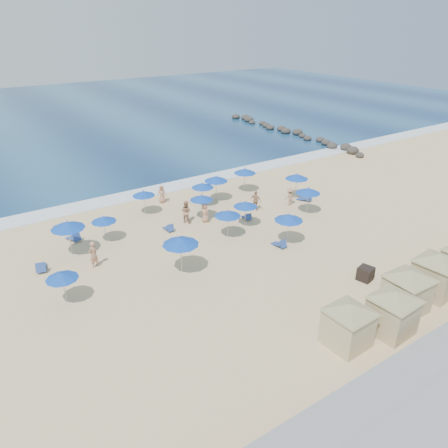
% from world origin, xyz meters
% --- Properties ---
extents(ground, '(160.00, 160.00, 0.00)m').
position_xyz_m(ground, '(0.00, 0.00, 0.00)').
color(ground, '#DBBB8B').
rests_on(ground, ground).
extents(ocean, '(160.00, 80.00, 0.06)m').
position_xyz_m(ocean, '(0.00, 55.00, 0.03)').
color(ocean, navy).
rests_on(ocean, ground).
extents(surf_line, '(160.00, 2.50, 0.08)m').
position_xyz_m(surf_line, '(0.00, 15.50, 0.04)').
color(surf_line, white).
rests_on(surf_line, ground).
extents(rock_jetty, '(2.56, 26.66, 0.96)m').
position_xyz_m(rock_jetty, '(24.01, 24.90, 0.36)').
color(rock_jetty, '#292522').
rests_on(rock_jetty, ground).
extents(trash_bin, '(1.05, 1.05, 0.86)m').
position_xyz_m(trash_bin, '(2.78, -5.93, 0.43)').
color(trash_bin, black).
rests_on(trash_bin, ground).
extents(cabana_0, '(4.28, 4.28, 2.68)m').
position_xyz_m(cabana_0, '(-2.80, -9.36, 1.54)').
color(cabana_0, tan).
rests_on(cabana_0, ground).
extents(cabana_1, '(4.39, 4.39, 2.76)m').
position_xyz_m(cabana_1, '(-0.17, -9.97, 1.58)').
color(cabana_1, tan).
rests_on(cabana_1, ground).
extents(cabana_2, '(4.50, 4.50, 2.82)m').
position_xyz_m(cabana_2, '(2.12, -9.21, 1.62)').
color(cabana_2, tan).
rests_on(cabana_2, ground).
extents(cabana_3, '(4.67, 4.67, 2.95)m').
position_xyz_m(cabana_3, '(4.92, -9.15, 1.69)').
color(cabana_3, tan).
rests_on(cabana_3, ground).
extents(umbrella_0, '(2.30, 2.30, 2.62)m').
position_xyz_m(umbrella_0, '(-11.52, 7.54, 2.27)').
color(umbrella_0, '#A5A8AD').
rests_on(umbrella_0, ground).
extents(umbrella_1, '(1.85, 1.85, 2.11)m').
position_xyz_m(umbrella_1, '(-13.48, 2.05, 1.83)').
color(umbrella_1, '#A5A8AD').
rests_on(umbrella_1, ground).
extents(umbrella_2, '(1.82, 1.82, 2.07)m').
position_xyz_m(umbrella_2, '(-8.85, 8.14, 1.80)').
color(umbrella_2, '#A5A8AD').
rests_on(umbrella_2, ground).
extents(umbrella_3, '(2.34, 2.34, 2.66)m').
position_xyz_m(umbrella_3, '(-6.35, 1.21, 2.31)').
color(umbrella_3, '#A5A8AD').
rests_on(umbrella_3, ground).
extents(umbrella_4, '(1.88, 1.88, 2.13)m').
position_xyz_m(umbrella_4, '(-4.40, 11.08, 1.85)').
color(umbrella_4, '#A5A8AD').
rests_on(umbrella_4, ground).
extents(umbrella_5, '(1.88, 1.88, 2.14)m').
position_xyz_m(umbrella_5, '(-0.94, 7.63, 1.85)').
color(umbrella_5, '#A5A8AD').
rests_on(umbrella_5, ground).
extents(umbrella_6, '(2.08, 2.08, 2.37)m').
position_xyz_m(umbrella_6, '(2.00, 0.50, 2.06)').
color(umbrella_6, '#A5A8AD').
rests_on(umbrella_6, ground).
extents(umbrella_7, '(1.93, 1.93, 2.20)m').
position_xyz_m(umbrella_7, '(0.53, 9.86, 1.90)').
color(umbrella_7, '#A5A8AD').
rests_on(umbrella_7, ground).
extents(umbrella_8, '(1.89, 1.89, 2.15)m').
position_xyz_m(umbrella_8, '(1.17, 4.55, 1.86)').
color(umbrella_8, '#A5A8AD').
rests_on(umbrella_8, ground).
extents(umbrella_9, '(2.07, 2.07, 2.36)m').
position_xyz_m(umbrella_9, '(5.59, 10.62, 2.05)').
color(umbrella_9, '#A5A8AD').
rests_on(umbrella_9, ground).
extents(umbrella_10, '(2.07, 2.07, 2.35)m').
position_xyz_m(umbrella_10, '(8.53, 6.79, 2.04)').
color(umbrella_10, '#A5A8AD').
rests_on(umbrella_10, ground).
extents(umbrella_11, '(2.05, 2.05, 2.33)m').
position_xyz_m(umbrella_11, '(6.93, 3.67, 2.02)').
color(umbrella_11, '#A5A8AD').
rests_on(umbrella_11, ground).
extents(umbrella_12, '(2.11, 2.11, 2.40)m').
position_xyz_m(umbrella_12, '(2.14, 10.22, 2.08)').
color(umbrella_12, '#A5A8AD').
rests_on(umbrella_12, ground).
extents(umbrella_13, '(1.98, 1.98, 2.25)m').
position_xyz_m(umbrella_13, '(-1.06, 3.71, 1.95)').
color(umbrella_13, '#A5A8AD').
rests_on(umbrella_13, ground).
extents(beach_chair_0, '(0.91, 1.47, 0.75)m').
position_xyz_m(beach_chair_0, '(-13.81, 6.52, 0.26)').
color(beach_chair_0, '#27428F').
rests_on(beach_chair_0, ground).
extents(beach_chair_1, '(0.93, 1.45, 0.74)m').
position_xyz_m(beach_chair_1, '(-10.77, 9.53, 0.26)').
color(beach_chair_1, '#27428F').
rests_on(beach_chair_1, ground).
extents(beach_chair_2, '(0.57, 1.20, 0.65)m').
position_xyz_m(beach_chair_2, '(-4.21, 7.13, 0.22)').
color(beach_chair_2, '#27428F').
rests_on(beach_chair_2, ground).
extents(beach_chair_3, '(0.58, 1.23, 0.67)m').
position_xyz_m(beach_chair_3, '(1.19, 0.34, 0.23)').
color(beach_chair_3, '#27428F').
rests_on(beach_chair_3, ground).
extents(beach_chair_4, '(0.74, 1.21, 0.62)m').
position_xyz_m(beach_chair_4, '(2.04, 5.42, 0.22)').
color(beach_chair_4, '#27428F').
rests_on(beach_chair_4, ground).
extents(beach_chair_5, '(1.05, 1.45, 0.73)m').
position_xyz_m(beach_chair_5, '(8.76, 5.69, 0.25)').
color(beach_chair_5, '#27428F').
rests_on(beach_chair_5, ground).
extents(beachgoer_0, '(0.80, 0.69, 1.84)m').
position_xyz_m(beachgoer_0, '(-10.76, 5.09, 0.92)').
color(beachgoer_0, tan).
rests_on(beachgoer_0, ground).
extents(beachgoer_1, '(1.06, 1.12, 1.83)m').
position_xyz_m(beachgoer_1, '(-2.33, 7.74, 0.92)').
color(beachgoer_1, tan).
rests_on(beachgoer_1, ground).
extents(beachgoer_2, '(0.76, 1.10, 1.73)m').
position_xyz_m(beachgoer_2, '(3.79, 6.58, 0.86)').
color(beachgoer_2, tan).
rests_on(beachgoer_2, ground).
extents(beachgoer_3, '(1.08, 0.72, 1.56)m').
position_xyz_m(beachgoer_3, '(6.92, 5.78, 0.78)').
color(beachgoer_3, tan).
rests_on(beachgoer_3, ground).
extents(beachgoer_4, '(0.93, 0.90, 1.61)m').
position_xyz_m(beachgoer_4, '(-2.07, 12.52, 0.81)').
color(beachgoer_4, tan).
rests_on(beachgoer_4, ground).
extents(beachgoer_5, '(0.75, 0.91, 1.59)m').
position_xyz_m(beachgoer_5, '(-1.05, 6.95, 0.80)').
color(beachgoer_5, tan).
rests_on(beachgoer_5, ground).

